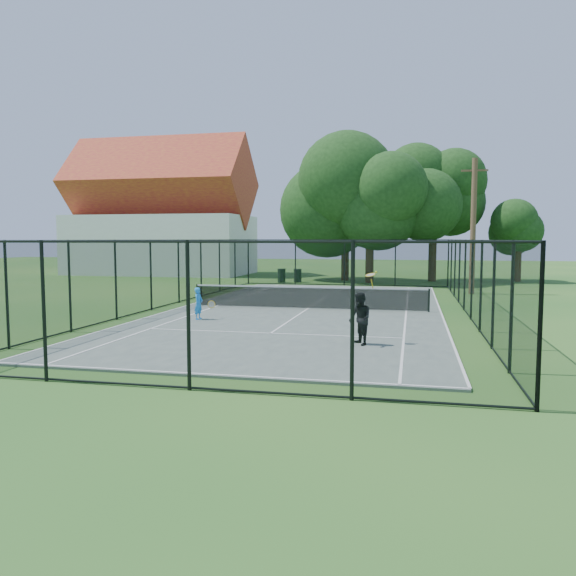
% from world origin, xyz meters
% --- Properties ---
extents(ground, '(120.00, 120.00, 0.00)m').
position_xyz_m(ground, '(0.00, 0.00, 0.00)').
color(ground, '#20511B').
extents(tennis_court, '(11.00, 24.00, 0.06)m').
position_xyz_m(tennis_court, '(0.00, 0.00, 0.03)').
color(tennis_court, '#505E59').
rests_on(tennis_court, ground).
extents(tennis_net, '(10.08, 0.08, 0.95)m').
position_xyz_m(tennis_net, '(0.00, 0.00, 0.58)').
color(tennis_net, black).
rests_on(tennis_net, tennis_court).
extents(fence, '(13.10, 26.10, 3.00)m').
position_xyz_m(fence, '(0.00, 0.00, 1.50)').
color(fence, black).
rests_on(fence, ground).
extents(tree_near_left, '(7.03, 7.03, 9.17)m').
position_xyz_m(tree_near_left, '(-0.50, 17.64, 5.64)').
color(tree_near_left, '#332114').
rests_on(tree_near_left, ground).
extents(tree_near_mid, '(6.36, 6.36, 8.31)m').
position_xyz_m(tree_near_mid, '(1.42, 15.70, 5.12)').
color(tree_near_mid, '#332114').
rests_on(tree_near_mid, ground).
extents(tree_near_right, '(6.79, 6.79, 9.38)m').
position_xyz_m(tree_near_right, '(5.71, 18.12, 5.96)').
color(tree_near_right, '#332114').
rests_on(tree_near_right, ground).
extents(tree_far_right, '(3.98, 3.98, 5.26)m').
position_xyz_m(tree_far_right, '(11.62, 19.24, 3.25)').
color(tree_far_right, '#332114').
rests_on(tree_far_right, ground).
extents(building, '(15.30, 8.15, 11.87)m').
position_xyz_m(building, '(-17.00, 22.00, 4.93)').
color(building, silver).
rests_on(building, ground).
extents(trash_bin_left, '(0.58, 0.58, 0.97)m').
position_xyz_m(trash_bin_left, '(-4.53, 14.42, 0.49)').
color(trash_bin_left, black).
rests_on(trash_bin_left, ground).
extents(trash_bin_right, '(0.58, 0.58, 0.94)m').
position_xyz_m(trash_bin_right, '(-3.51, 14.99, 0.47)').
color(trash_bin_right, black).
rests_on(trash_bin_right, ground).
extents(utility_pole, '(1.40, 0.30, 7.40)m').
position_xyz_m(utility_pole, '(7.53, 9.00, 3.76)').
color(utility_pole, '#4C3823').
rests_on(utility_pole, ground).
extents(player_blue, '(0.75, 0.47, 1.18)m').
position_xyz_m(player_blue, '(-3.36, -3.97, 0.65)').
color(player_blue, '#1D92F8').
rests_on(player_blue, tennis_court).
extents(player_black, '(0.86, 0.95, 2.06)m').
position_xyz_m(player_black, '(2.91, -7.72, 0.80)').
color(player_black, black).
rests_on(player_black, tennis_court).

